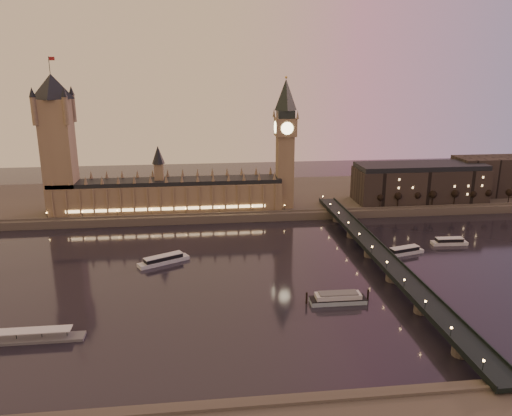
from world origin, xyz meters
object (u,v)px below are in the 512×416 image
at_px(moored_barge, 338,298).
at_px(pontoon_pier, 31,338).
at_px(cruise_boat_b, 404,251).
at_px(cruise_boat_a, 164,260).

height_order(moored_barge, pontoon_pier, pontoon_pier).
height_order(cruise_boat_b, pontoon_pier, pontoon_pier).
distance_m(cruise_boat_a, moored_barge, 112.70).
xyz_separation_m(moored_barge, pontoon_pier, (-145.02, -19.81, -1.28)).
height_order(cruise_boat_a, pontoon_pier, pontoon_pier).
bearing_deg(cruise_boat_b, cruise_boat_a, 163.39).
relative_size(cruise_boat_b, moored_barge, 0.81).
bearing_deg(moored_barge, pontoon_pier, -171.56).
height_order(cruise_boat_a, moored_barge, moored_barge).
xyz_separation_m(cruise_boat_a, cruise_boat_b, (153.95, -2.36, -0.12)).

